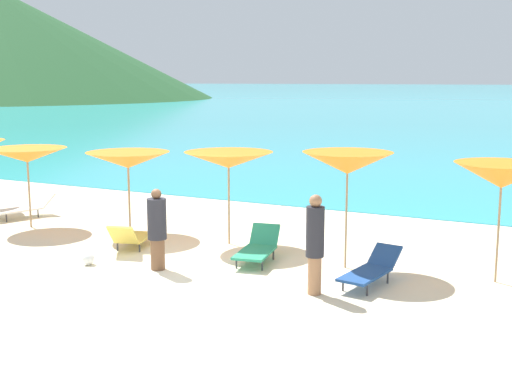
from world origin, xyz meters
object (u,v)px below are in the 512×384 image
Objects in this scene: umbrella_5 at (502,176)px; beachgoer_0 at (157,228)px; umbrella_3 at (229,160)px; lounge_chair_2 at (258,248)px; umbrella_4 at (348,163)px; umbrella_1 at (27,155)px; lounge_chair_0 at (371,269)px; beachgoer_1 at (315,242)px; lounge_chair_1 at (25,207)px; lounge_chair_4 at (131,237)px; beach_ball at (89,259)px; umbrella_2 at (128,160)px.

umbrella_5 is 1.38× the size of beachgoer_0.
umbrella_3 is 1.31× the size of lounge_chair_2.
umbrella_3 is at bearing 167.60° from umbrella_4.
umbrella_5 is (11.29, 0.43, 0.16)m from umbrella_1.
lounge_chair_2 is (-2.56, 0.44, 0.01)m from lounge_chair_0.
lounge_chair_2 is at bearing -35.11° from beachgoer_0.
umbrella_4 reaches higher than umbrella_1.
umbrella_3 is 0.95× the size of umbrella_5.
beachgoer_1 is at bearing -117.52° from lounge_chair_0.
umbrella_5 is 12.47m from lounge_chair_1.
umbrella_3 is at bearing 6.52° from beachgoer_0.
lounge_chair_4 is 4.96m from beachgoer_1.
beach_ball is (-7.60, -2.52, -1.89)m from umbrella_5.
umbrella_3 is 2.34m from lounge_chair_2.
lounge_chair_0 is 10.41m from lounge_chair_1.
umbrella_2 is at bearing 178.87° from umbrella_5.
umbrella_2 is (2.70, 0.60, -0.04)m from umbrella_1.
umbrella_5 reaches higher than beachgoer_1.
umbrella_4 is 3.97m from beachgoer_0.
umbrella_5 is 2.93m from lounge_chair_0.
umbrella_1 is 11.30m from umbrella_5.
umbrella_3 is 4.44m from lounge_chair_0.
beachgoer_1 is (3.37, -0.03, 0.10)m from beachgoer_0.
lounge_chair_1 is at bearing 179.35° from umbrella_3.
umbrella_2 is at bearing 24.00° from beachgoer_1.
lounge_chair_2 reaches higher than lounge_chair_1.
lounge_chair_0 is at bearing 11.10° from lounge_chair_1.
beach_ball is (-2.99, -1.77, -0.18)m from lounge_chair_2.
umbrella_2 is 1.21× the size of lounge_chair_1.
umbrella_4 is 1.44× the size of beachgoer_0.
lounge_chair_0 is at bearing -21.48° from umbrella_3.
beachgoer_1 reaches higher than lounge_chair_0.
umbrella_3 reaches higher than umbrella_1.
umbrella_4 reaches higher than lounge_chair_2.
lounge_chair_0 is 2.60m from lounge_chair_2.
lounge_chair_4 is at bearing -170.71° from umbrella_4.
lounge_chair_0 is at bearing -4.65° from umbrella_1.
umbrella_1 is 4.09m from lounge_chair_4.
lounge_chair_2 is 2.42m from beachgoer_1.
beach_ball is (1.00, -2.69, -1.69)m from umbrella_2.
lounge_chair_0 is at bearing -150.00° from umbrella_5.
umbrella_3 is 3.13m from umbrella_4.
umbrella_4 reaches higher than umbrella_5.
umbrella_1 reaches higher than beachgoer_1.
lounge_chair_2 is at bearing -12.95° from umbrella_2.
umbrella_5 is at bearing -3.19° from umbrella_3.
beach_ball is at bearing -11.77° from lounge_chair_1.
beachgoer_1 is at bearing 4.74° from lounge_chair_1.
umbrella_1 is 8.46m from umbrella_4.
umbrella_2 is at bearing 12.54° from umbrella_1.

